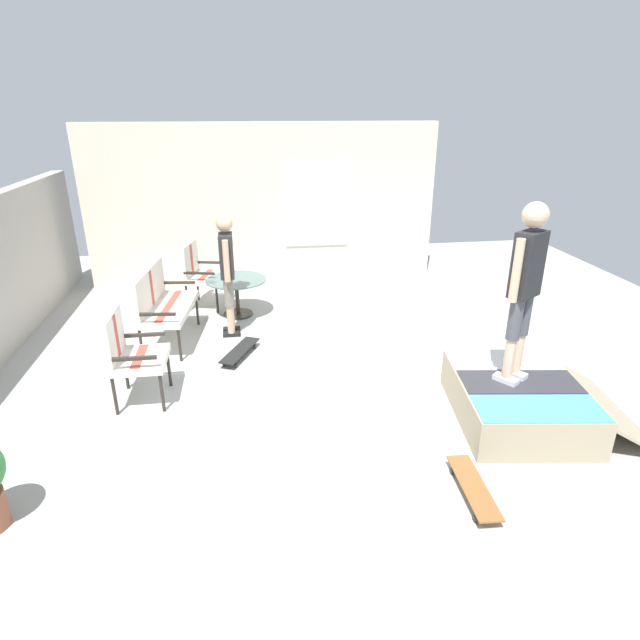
% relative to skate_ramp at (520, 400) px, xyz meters
% --- Properties ---
extents(ground_plane, '(12.00, 12.00, 0.10)m').
position_rel_skate_ramp_xyz_m(ground_plane, '(1.12, 1.81, -0.26)').
color(ground_plane, '#A8A8A3').
extents(house_facade, '(0.23, 6.00, 2.72)m').
position_rel_skate_ramp_xyz_m(house_facade, '(4.92, 2.29, 1.15)').
color(house_facade, beige).
rests_on(house_facade, ground_plane).
extents(skate_ramp, '(1.69, 1.93, 0.42)m').
position_rel_skate_ramp_xyz_m(skate_ramp, '(0.00, 0.00, 0.00)').
color(skate_ramp, tan).
rests_on(skate_ramp, ground_plane).
extents(patio_bench, '(1.30, 0.69, 1.02)m').
position_rel_skate_ramp_xyz_m(patio_bench, '(2.43, 3.82, 0.40)').
color(patio_bench, '#2D2823').
rests_on(patio_bench, ground_plane).
extents(patio_chair_near_house, '(0.73, 0.68, 1.02)m').
position_rel_skate_ramp_xyz_m(patio_chair_near_house, '(3.74, 3.42, 0.40)').
color(patio_chair_near_house, '#2D2823').
rests_on(patio_chair_near_house, ground_plane).
extents(patio_chair_by_wall, '(0.63, 0.56, 1.02)m').
position_rel_skate_ramp_xyz_m(patio_chair_by_wall, '(0.92, 3.94, 0.40)').
color(patio_chair_by_wall, '#2D2823').
rests_on(patio_chair_by_wall, ground_plane).
extents(patio_table, '(0.90, 0.90, 0.57)m').
position_rel_skate_ramp_xyz_m(patio_table, '(3.27, 2.83, 0.19)').
color(patio_table, '#2D2823').
rests_on(patio_table, ground_plane).
extents(person_watching, '(0.48, 0.24, 1.67)m').
position_rel_skate_ramp_xyz_m(person_watching, '(2.58, 2.92, 0.76)').
color(person_watching, black).
rests_on(person_watching, ground_plane).
extents(person_skater, '(0.36, 0.41, 1.76)m').
position_rel_skate_ramp_xyz_m(person_skater, '(0.07, 0.10, 1.25)').
color(person_skater, silver).
rests_on(person_skater, skate_ramp).
extents(skateboard_by_bench, '(0.81, 0.52, 0.10)m').
position_rel_skate_ramp_xyz_m(skateboard_by_bench, '(1.81, 2.81, -0.13)').
color(skateboard_by_bench, black).
rests_on(skateboard_by_bench, ground_plane).
extents(skateboard_spare, '(0.81, 0.25, 0.10)m').
position_rel_skate_ramp_xyz_m(skateboard_spare, '(-1.03, 0.93, -0.13)').
color(skateboard_spare, brown).
rests_on(skateboard_spare, ground_plane).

